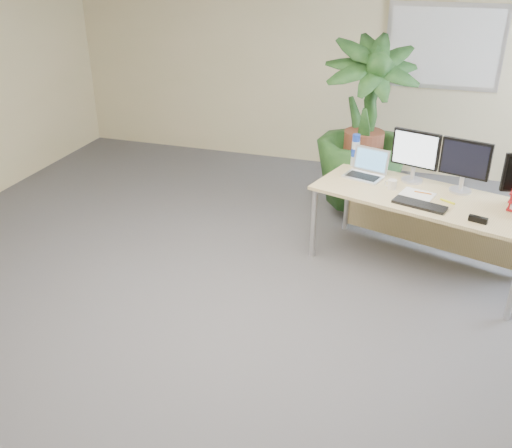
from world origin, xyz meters
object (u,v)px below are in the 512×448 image
(desk, at_px, (427,208))
(monitor_right, at_px, (465,163))
(monitor_left, at_px, (415,153))
(floor_plant, at_px, (363,148))
(laptop, at_px, (367,170))

(desk, bearing_deg, monitor_right, 19.51)
(monitor_left, bearing_deg, floor_plant, 129.11)
(floor_plant, height_order, laptop, floor_plant)
(desk, bearing_deg, laptop, 159.79)
(floor_plant, relative_size, monitor_left, 3.24)
(laptop, bearing_deg, monitor_left, -1.07)
(monitor_right, xyz_separation_m, laptop, (-0.82, 0.12, -0.20))
(monitor_left, bearing_deg, monitor_right, -15.44)
(desk, relative_size, monitor_right, 4.32)
(laptop, bearing_deg, floor_plant, 100.89)
(monitor_left, xyz_separation_m, monitor_right, (0.41, -0.11, -0.00))
(floor_plant, bearing_deg, desk, -50.94)
(desk, distance_m, monitor_left, 0.49)
(monitor_left, height_order, monitor_right, monitor_left)
(monitor_right, bearing_deg, floor_plant, 140.88)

